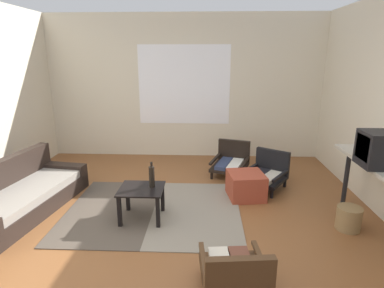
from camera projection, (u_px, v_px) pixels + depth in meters
ground_plane at (166, 237)px, 3.52m from camera, size 7.80×7.80×0.00m
far_wall_with_window at (184, 87)px, 6.09m from camera, size 5.60×0.13×2.70m
area_rug at (154, 210)px, 4.12m from camera, size 2.22×1.80×0.01m
couch at (20, 197)px, 4.05m from camera, size 1.03×1.96×0.66m
coffee_table at (142, 195)px, 3.84m from camera, size 0.53×0.48×0.41m
armchair_by_window at (231, 161)px, 5.36m from camera, size 0.72×0.77×0.53m
armchair_striped_foreground at (235, 273)px, 2.60m from camera, size 0.59×0.66×0.51m
armchair_corner at (267, 172)px, 4.80m from camera, size 0.77×0.78×0.55m
ottoman_orange at (246, 185)px, 4.47m from camera, size 0.55×0.55×0.36m
console_shelf at (377, 172)px, 3.47m from camera, size 0.37×1.48×0.82m
clay_vase at (368, 146)px, 3.65m from camera, size 0.23×0.23×0.30m
glass_bottle at (152, 176)px, 3.82m from camera, size 0.07×0.07×0.32m
wicker_basket at (349, 218)px, 3.65m from camera, size 0.28×0.28×0.27m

